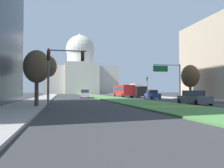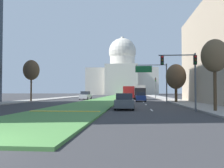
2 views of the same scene
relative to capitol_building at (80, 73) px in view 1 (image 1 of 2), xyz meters
The scene contains 18 objects.
ground_plane 63.48m from the capitol_building, 90.00° to the right, with size 278.23×278.23×0.00m, color #333335.
grass_median 69.70m from the capitol_building, 90.00° to the right, with size 6.59×113.82×0.14m, color #4C8442.
median_curb_nose 113.77m from the capitol_building, 90.00° to the right, with size 5.93×0.50×0.04m, color gold.
lane_dashes_right 81.27m from the capitol_building, 84.66° to the right, with size 0.16×60.72×0.01m.
sidewalk_left 77.17m from the capitol_building, 100.32° to the right, with size 4.00×113.82×0.15m, color #9E9991.
sidewalk_right 77.17m from the capitol_building, 79.68° to the right, with size 4.00×113.82×0.15m, color #9E9991.
capitol_building is the anchor object (origin of this frame).
traffic_light_near_left 113.29m from the capitol_building, 95.25° to the right, with size 3.34×0.35×5.20m.
traffic_light_far_right 76.19m from the capitol_building, 81.52° to the right, with size 0.28×0.35×5.20m.
overhead_guide_sign 92.82m from the capitol_building, 84.16° to the right, with size 5.34×0.20×6.50m.
street_tree_left_near 110.88m from the capitol_building, 96.42° to the right, with size 2.48×2.48×5.43m.
street_tree_left_mid 93.01m from the capitol_building, 97.59° to the right, with size 2.86×2.86×7.40m.
street_tree_right_mid 94.58m from the capitol_building, 82.28° to the right, with size 3.23×3.23×6.25m.
sedan_lead_stopped 108.90m from the capitol_building, 87.46° to the right, with size 2.00×4.66×1.63m.
sedan_midblock 89.85m from the capitol_building, 85.41° to the right, with size 1.85×4.46×1.77m.
sedan_distant 80.39m from the capitol_building, 93.58° to the right, with size 2.21×4.45×1.85m.
box_truck_delivery 80.15m from the capitol_building, 84.76° to the right, with size 2.40×6.40×3.20m.
city_bus 75.92m from the capitol_building, 86.34° to the right, with size 2.62×11.00×2.95m.
Camera 1 is at (-10.13, -8.38, 1.60)m, focal length 39.61 mm.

